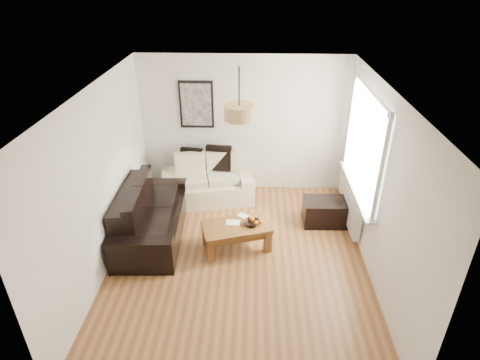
{
  "coord_description": "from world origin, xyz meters",
  "views": [
    {
      "loc": [
        0.2,
        -4.72,
        3.97
      ],
      "look_at": [
        0.0,
        0.6,
        1.05
      ],
      "focal_mm": 29.84,
      "sensor_mm": 36.0,
      "label": 1
    }
  ],
  "objects_px": {
    "coffee_table": "(236,236)",
    "loveseat_cream": "(207,179)",
    "sofa_leather": "(151,214)",
    "ottoman": "(326,212)"
  },
  "relations": [
    {
      "from": "loveseat_cream",
      "to": "coffee_table",
      "type": "xyz_separation_m",
      "value": [
        0.61,
        -1.48,
        -0.2
      ]
    },
    {
      "from": "sofa_leather",
      "to": "ottoman",
      "type": "xyz_separation_m",
      "value": [
        2.88,
        0.48,
        -0.21
      ]
    },
    {
      "from": "ottoman",
      "to": "sofa_leather",
      "type": "bearing_deg",
      "value": -170.5
    },
    {
      "from": "coffee_table",
      "to": "sofa_leather",
      "type": "bearing_deg",
      "value": 169.15
    },
    {
      "from": "sofa_leather",
      "to": "ottoman",
      "type": "bearing_deg",
      "value": -83.35
    },
    {
      "from": "coffee_table",
      "to": "ottoman",
      "type": "xyz_separation_m",
      "value": [
        1.5,
        0.75,
        0.01
      ]
    },
    {
      "from": "sofa_leather",
      "to": "ottoman",
      "type": "relative_size",
      "value": 2.58
    },
    {
      "from": "coffee_table",
      "to": "loveseat_cream",
      "type": "bearing_deg",
      "value": 112.45
    },
    {
      "from": "sofa_leather",
      "to": "coffee_table",
      "type": "distance_m",
      "value": 1.42
    },
    {
      "from": "loveseat_cream",
      "to": "coffee_table",
      "type": "bearing_deg",
      "value": -78.73
    }
  ]
}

